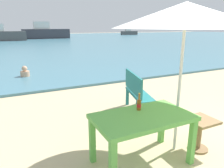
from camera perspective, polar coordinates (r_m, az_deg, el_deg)
The scene contains 10 objects.
sea_water at distance 31.67m, azimuth -21.42°, elevation 10.83°, with size 120.00×50.00×0.08m, color teal.
picnic_table_green at distance 3.08m, azimuth 8.25°, elevation -10.23°, with size 1.40×0.80×0.76m.
beer_bottle_amber at distance 3.18m, azimuth 7.29°, elevation -5.37°, with size 0.07×0.07×0.26m.
patio_umbrella at distance 3.28m, azimuth 19.26°, elevation 17.08°, with size 2.10×2.10×2.30m.
side_table_wood at distance 3.77m, azimuth 22.64°, elevation -11.33°, with size 0.44×0.44×0.54m.
bench_teal_center at distance 4.88m, azimuth 6.71°, elevation -1.80°, with size 0.66×1.25×0.95m.
swimmer_person at distance 8.91m, azimuth -22.45°, elevation 2.96°, with size 0.34×0.34×0.41m.
boat_tanker at distance 35.63m, azimuth -17.51°, elevation 13.12°, with size 7.07×1.93×2.57m.
boat_fishing_trawler at distance 49.61m, azimuth 4.60°, elevation 13.71°, with size 3.86×1.05×1.40m.
boat_barge at distance 32.03m, azimuth -27.85°, elevation 11.67°, with size 6.05×1.65×2.20m.
Camera 1 is at (-2.80, -1.49, 1.97)m, focal length 33.90 mm.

